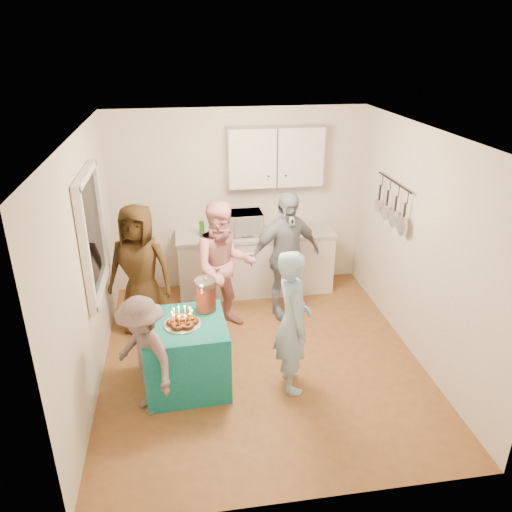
{
  "coord_description": "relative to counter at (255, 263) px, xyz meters",
  "views": [
    {
      "loc": [
        -0.81,
        -4.81,
        3.46
      ],
      "look_at": [
        0.0,
        0.35,
        1.15
      ],
      "focal_mm": 35.0,
      "sensor_mm": 36.0,
      "label": 1
    }
  ],
  "objects": [
    {
      "name": "woman_back_right",
      "position": [
        0.28,
        -0.74,
        0.42
      ],
      "size": [
        1.08,
        0.69,
        1.71
      ],
      "primitive_type": "imported",
      "rotation": [
        0.0,
        0.0,
        0.3
      ],
      "color": "#101E35",
      "rests_on": "floor"
    },
    {
      "name": "left_wall",
      "position": [
        -2.0,
        -1.7,
        0.87
      ],
      "size": [
        4.0,
        4.0,
        0.0
      ],
      "primitive_type": "plane",
      "color": "silver",
      "rests_on": "floor"
    },
    {
      "name": "pot_rack",
      "position": [
        1.52,
        -1.0,
        1.17
      ],
      "size": [
        0.12,
        1.0,
        0.6
      ],
      "primitive_type": "cube",
      "color": "black",
      "rests_on": "right_wall"
    },
    {
      "name": "party_table",
      "position": [
        -1.06,
        -2.05,
        -0.05
      ],
      "size": [
        0.89,
        0.89,
        0.76
      ],
      "primitive_type": "cube",
      "rotation": [
        0.0,
        0.0,
        0.05
      ],
      "color": "#117574",
      "rests_on": "floor"
    },
    {
      "name": "ceiling",
      "position": [
        -0.2,
        -1.7,
        2.17
      ],
      "size": [
        4.0,
        4.0,
        0.0
      ],
      "primitive_type": "plane",
      "color": "white",
      "rests_on": "floor"
    },
    {
      "name": "woman_back_left",
      "position": [
        -1.56,
        -0.8,
        0.4
      ],
      "size": [
        0.93,
        0.73,
        1.66
      ],
      "primitive_type": "imported",
      "rotation": [
        0.0,
        0.0,
        -0.28
      ],
      "color": "brown",
      "rests_on": "floor"
    },
    {
      "name": "man_birthday",
      "position": [
        0.04,
        -2.24,
        0.36
      ],
      "size": [
        0.39,
        0.58,
        1.57
      ],
      "primitive_type": "imported",
      "rotation": [
        0.0,
        0.0,
        1.56
      ],
      "color": "#9FC8E8",
      "rests_on": "floor"
    },
    {
      "name": "woman_back_center",
      "position": [
        -0.54,
        -0.93,
        0.41
      ],
      "size": [
        0.9,
        0.74,
        1.68
      ],
      "primitive_type": "imported",
      "rotation": [
        0.0,
        0.0,
        0.14
      ],
      "color": "#DF7480",
      "rests_on": "floor"
    },
    {
      "name": "punch_jar",
      "position": [
        -0.81,
        -1.81,
        0.5
      ],
      "size": [
        0.22,
        0.22,
        0.34
      ],
      "primitive_type": "cylinder",
      "color": "#B3240E",
      "rests_on": "party_table"
    },
    {
      "name": "child_near_left",
      "position": [
        -1.46,
        -2.38,
        0.2
      ],
      "size": [
        0.86,
        0.93,
        1.26
      ],
      "primitive_type": "imported",
      "rotation": [
        0.0,
        0.0,
        -0.93
      ],
      "color": "#624F4E",
      "rests_on": "floor"
    },
    {
      "name": "donut_cake",
      "position": [
        -1.07,
        -2.08,
        0.42
      ],
      "size": [
        0.38,
        0.38,
        0.18
      ],
      "primitive_type": null,
      "color": "#381C0C",
      "rests_on": "party_table"
    },
    {
      "name": "counter",
      "position": [
        0.0,
        0.0,
        0.0
      ],
      "size": [
        2.2,
        0.58,
        0.86
      ],
      "primitive_type": "cube",
      "color": "white",
      "rests_on": "floor"
    },
    {
      "name": "back_wall",
      "position": [
        -0.2,
        0.3,
        0.87
      ],
      "size": [
        3.6,
        3.6,
        0.0
      ],
      "primitive_type": "plane",
      "color": "silver",
      "rests_on": "floor"
    },
    {
      "name": "countertop",
      "position": [
        0.0,
        -0.0,
        0.46
      ],
      "size": [
        2.24,
        0.62,
        0.05
      ],
      "primitive_type": "cube",
      "color": "beige",
      "rests_on": "counter"
    },
    {
      "name": "window_night",
      "position": [
        -1.97,
        -1.4,
        1.12
      ],
      "size": [
        0.04,
        1.0,
        1.2
      ],
      "primitive_type": "cube",
      "color": "black",
      "rests_on": "left_wall"
    },
    {
      "name": "right_wall",
      "position": [
        1.6,
        -1.7,
        0.87
      ],
      "size": [
        4.0,
        4.0,
        0.0
      ],
      "primitive_type": "plane",
      "color": "silver",
      "rests_on": "floor"
    },
    {
      "name": "upper_cabinet",
      "position": [
        0.3,
        0.15,
        1.52
      ],
      "size": [
        1.3,
        0.3,
        0.8
      ],
      "primitive_type": "cube",
      "color": "white",
      "rests_on": "back_wall"
    },
    {
      "name": "microwave",
      "position": [
        -0.19,
        0.0,
        0.64
      ],
      "size": [
        0.57,
        0.39,
        0.31
      ],
      "primitive_type": "imported",
      "rotation": [
        0.0,
        0.0,
        0.02
      ],
      "color": "white",
      "rests_on": "countertop"
    },
    {
      "name": "floor",
      "position": [
        -0.2,
        -1.7,
        -0.43
      ],
      "size": [
        4.0,
        4.0,
        0.0
      ],
      "primitive_type": "plane",
      "color": "brown",
      "rests_on": "ground"
    }
  ]
}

